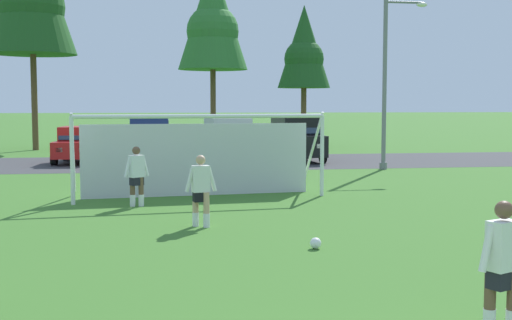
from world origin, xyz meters
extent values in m
plane|color=#3D7028|center=(0.00, 15.00, 0.00)|extent=(400.00, 400.00, 0.00)
cube|color=#3D3D3F|center=(0.00, 26.94, 0.00)|extent=(52.00, 8.40, 0.01)
sphere|color=white|center=(0.56, 7.71, 0.11)|extent=(0.22, 0.22, 0.22)
sphere|color=black|center=(0.56, 7.71, 0.12)|extent=(0.08, 0.08, 0.08)
sphere|color=red|center=(0.62, 7.71, 0.11)|extent=(0.07, 0.07, 0.07)
cylinder|color=white|center=(2.53, 14.88, 1.22)|extent=(0.12, 0.12, 2.44)
cylinder|color=white|center=(-4.76, 14.18, 1.22)|extent=(0.12, 0.12, 2.44)
cylinder|color=white|center=(-1.12, 14.53, 2.44)|extent=(7.30, 0.82, 0.12)
cylinder|color=white|center=(2.44, 15.78, 1.34)|extent=(0.27, 1.94, 2.46)
cylinder|color=white|center=(-4.85, 15.08, 1.34)|extent=(0.27, 1.94, 2.46)
cube|color=silver|center=(-1.21, 15.53, 1.10)|extent=(6.93, 0.70, 2.20)
cylinder|color=brown|center=(1.50, 2.78, 0.40)|extent=(0.14, 0.14, 0.80)
cylinder|color=brown|center=(1.75, 2.71, 0.40)|extent=(0.14, 0.14, 0.80)
cube|color=black|center=(1.63, 2.75, 0.72)|extent=(0.40, 0.34, 0.28)
cube|color=silver|center=(1.63, 2.75, 1.10)|extent=(0.44, 0.37, 0.60)
sphere|color=brown|center=(1.63, 2.75, 1.53)|extent=(0.22, 0.22, 0.22)
cylinder|color=silver|center=(1.38, 2.68, 1.08)|extent=(0.25, 0.18, 0.55)
cylinder|color=brown|center=(-2.88, 13.64, 0.40)|extent=(0.14, 0.14, 0.80)
cylinder|color=brown|center=(-3.11, 13.63, 0.40)|extent=(0.14, 0.14, 0.80)
cylinder|color=white|center=(-2.88, 13.64, 0.16)|extent=(0.15, 0.15, 0.32)
cylinder|color=white|center=(-3.11, 13.63, 0.16)|extent=(0.15, 0.15, 0.32)
cube|color=black|center=(-3.00, 13.63, 0.72)|extent=(0.40, 0.37, 0.28)
cube|color=white|center=(-3.00, 13.63, 1.10)|extent=(0.45, 0.40, 0.60)
sphere|color=brown|center=(-3.00, 13.63, 1.53)|extent=(0.22, 0.22, 0.22)
cylinder|color=white|center=(-2.76, 13.73, 1.08)|extent=(0.24, 0.20, 0.55)
cylinder|color=white|center=(-3.23, 13.54, 1.08)|extent=(0.24, 0.20, 0.55)
cylinder|color=tan|center=(-1.35, 10.26, 0.40)|extent=(0.14, 0.14, 0.80)
cylinder|color=tan|center=(-1.59, 10.42, 0.40)|extent=(0.14, 0.14, 0.80)
cylinder|color=white|center=(-1.35, 10.26, 0.16)|extent=(0.15, 0.15, 0.32)
cylinder|color=white|center=(-1.59, 10.42, 0.16)|extent=(0.15, 0.15, 0.32)
cube|color=black|center=(-1.47, 10.34, 0.72)|extent=(0.38, 0.28, 0.28)
cube|color=silver|center=(-1.47, 10.34, 1.10)|extent=(0.42, 0.31, 0.60)
sphere|color=tan|center=(-1.47, 10.34, 1.53)|extent=(0.22, 0.22, 0.22)
cylinder|color=silver|center=(-1.22, 10.35, 1.08)|extent=(0.24, 0.13, 0.55)
cylinder|color=silver|center=(-1.72, 10.33, 1.08)|extent=(0.24, 0.13, 0.55)
cube|color=red|center=(-6.10, 27.73, 0.70)|extent=(2.09, 4.31, 0.76)
cube|color=red|center=(-6.09, 27.88, 1.40)|extent=(1.80, 2.21, 0.64)
cube|color=#28384C|center=(-6.16, 26.92, 1.38)|extent=(1.55, 0.42, 0.55)
cube|color=#28384C|center=(-5.25, 27.83, 1.40)|extent=(0.16, 1.78, 0.45)
cube|color=white|center=(-5.75, 25.64, 0.75)|extent=(0.28, 0.10, 0.20)
cube|color=white|center=(-6.73, 25.71, 0.75)|extent=(0.28, 0.10, 0.20)
cube|color=#B21414|center=(-5.46, 29.76, 0.75)|extent=(0.28, 0.10, 0.20)
cube|color=#B21414|center=(-6.45, 29.82, 0.75)|extent=(0.28, 0.10, 0.20)
cylinder|color=black|center=(-5.29, 26.37, 0.32)|extent=(0.28, 0.66, 0.64)
cylinder|color=black|center=(-7.09, 26.50, 0.32)|extent=(0.28, 0.66, 0.64)
cylinder|color=black|center=(-5.11, 28.97, 0.32)|extent=(0.28, 0.66, 0.64)
cylinder|color=black|center=(-6.91, 29.10, 0.32)|extent=(0.28, 0.66, 0.64)
cube|color=navy|center=(-2.75, 27.62, 0.82)|extent=(2.00, 4.64, 1.00)
cube|color=navy|center=(-2.74, 27.82, 1.74)|extent=(1.81, 3.04, 0.84)
cube|color=#28384C|center=(-2.78, 26.40, 1.72)|extent=(1.62, 0.41, 0.71)
cube|color=#28384C|center=(-1.86, 27.80, 1.74)|extent=(0.10, 2.55, 0.59)
cube|color=white|center=(-2.28, 25.35, 0.87)|extent=(0.28, 0.09, 0.20)
cube|color=white|center=(-3.32, 25.38, 0.87)|extent=(0.28, 0.09, 0.20)
cube|color=#B21414|center=(-2.18, 29.87, 0.87)|extent=(0.28, 0.09, 0.20)
cube|color=#B21414|center=(-3.22, 29.90, 0.87)|extent=(0.28, 0.09, 0.20)
cylinder|color=black|center=(-1.83, 26.18, 0.32)|extent=(0.25, 0.65, 0.64)
cylinder|color=black|center=(-3.73, 26.22, 0.32)|extent=(0.25, 0.65, 0.64)
cylinder|color=black|center=(-1.77, 29.03, 0.32)|extent=(0.25, 0.65, 0.64)
cylinder|color=black|center=(-3.67, 29.07, 0.32)|extent=(0.25, 0.65, 0.64)
cube|color=#B2B2BC|center=(0.85, 25.80, 0.82)|extent=(2.24, 4.73, 1.00)
cube|color=#B2B2BC|center=(0.84, 26.00, 1.74)|extent=(1.97, 3.12, 0.84)
cube|color=#28384C|center=(0.94, 24.58, 1.72)|extent=(1.64, 0.50, 0.71)
cube|color=#28384C|center=(1.72, 26.06, 1.74)|extent=(0.23, 2.55, 0.59)
cube|color=white|center=(1.54, 23.58, 0.87)|extent=(0.29, 0.10, 0.20)
cube|color=white|center=(0.50, 23.50, 0.87)|extent=(0.29, 0.10, 0.20)
cube|color=#B21414|center=(1.20, 28.09, 0.87)|extent=(0.29, 0.10, 0.20)
cube|color=#B21414|center=(0.16, 28.01, 0.87)|extent=(0.29, 0.10, 0.20)
cylinder|color=black|center=(1.91, 24.45, 0.32)|extent=(0.29, 0.66, 0.64)
cylinder|color=black|center=(0.01, 24.30, 0.32)|extent=(0.29, 0.66, 0.64)
cylinder|color=black|center=(1.69, 27.29, 0.32)|extent=(0.29, 0.66, 0.64)
cylinder|color=black|center=(-0.20, 27.15, 0.32)|extent=(0.29, 0.66, 0.64)
cube|color=black|center=(4.34, 27.08, 0.82)|extent=(2.13, 4.69, 1.00)
cube|color=black|center=(4.33, 27.28, 1.74)|extent=(1.90, 3.08, 0.84)
cube|color=#28384C|center=(4.40, 25.87, 1.72)|extent=(1.63, 0.46, 0.71)
cube|color=#28384C|center=(5.21, 27.33, 1.74)|extent=(0.17, 2.55, 0.59)
cube|color=white|center=(4.98, 24.85, 0.87)|extent=(0.28, 0.09, 0.20)
cube|color=white|center=(3.93, 24.80, 0.87)|extent=(0.28, 0.09, 0.20)
cube|color=#B21414|center=(4.75, 29.37, 0.87)|extent=(0.28, 0.09, 0.20)
cube|color=#B21414|center=(3.70, 29.32, 0.87)|extent=(0.28, 0.09, 0.20)
cylinder|color=black|center=(5.36, 25.71, 0.32)|extent=(0.27, 0.65, 0.64)
cylinder|color=black|center=(3.46, 25.61, 0.32)|extent=(0.27, 0.65, 0.64)
cylinder|color=black|center=(5.22, 28.56, 0.32)|extent=(0.27, 0.65, 0.64)
cylinder|color=black|center=(3.32, 28.46, 0.32)|extent=(0.27, 0.65, 0.64)
cylinder|color=brown|center=(-9.73, 37.04, 2.89)|extent=(0.36, 0.36, 5.79)
sphere|color=#1E511E|center=(-9.73, 37.04, 8.63)|extent=(3.91, 3.91, 3.91)
cylinder|color=brown|center=(1.30, 38.86, 2.53)|extent=(0.36, 0.36, 5.06)
cone|color=#2D702D|center=(1.30, 38.86, 8.60)|extent=(4.55, 4.55, 7.08)
sphere|color=#2D702D|center=(1.30, 38.86, 7.54)|extent=(3.41, 3.41, 3.41)
cylinder|color=brown|center=(7.26, 38.22, 1.94)|extent=(0.36, 0.36, 3.87)
cone|color=#1E511E|center=(7.26, 38.22, 6.58)|extent=(3.48, 3.48, 5.42)
sphere|color=#1E511E|center=(7.26, 38.22, 5.77)|extent=(2.61, 2.61, 2.61)
cylinder|color=slate|center=(7.19, 22.47, 3.59)|extent=(0.18, 0.18, 7.19)
cylinder|color=slate|center=(7.19, 22.47, 0.15)|extent=(0.32, 0.32, 0.30)
cylinder|color=slate|center=(7.99, 22.47, 7.09)|extent=(1.60, 0.10, 0.10)
ellipsoid|color=white|center=(8.79, 22.47, 7.01)|extent=(0.48, 0.28, 0.20)
camera|label=1|loc=(-2.46, -4.44, 2.78)|focal=46.03mm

